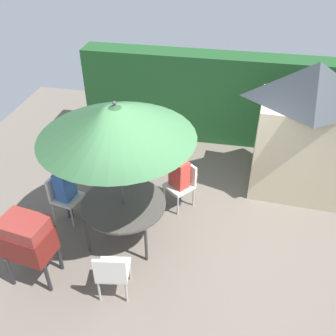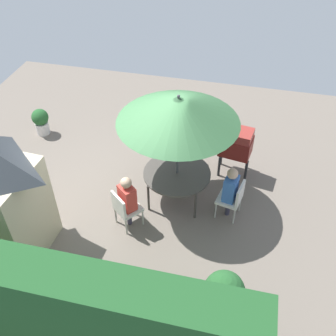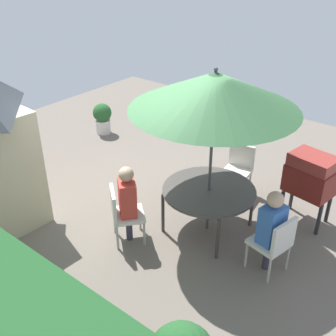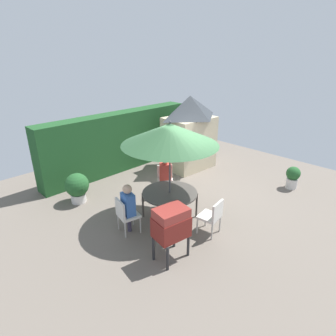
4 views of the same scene
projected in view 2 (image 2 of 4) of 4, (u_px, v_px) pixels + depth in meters
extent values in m
plane|color=#6B6056|center=(129.00, 194.00, 8.82)|extent=(11.00, 11.00, 0.00)
cube|color=#1E4C23|center=(50.00, 312.00, 5.56)|extent=(5.95, 0.64, 2.10)
cylinder|color=#47423D|center=(177.00, 173.00, 8.28)|extent=(1.43, 1.43, 0.04)
cylinder|color=#3C3834|center=(203.00, 174.00, 8.80)|extent=(0.05, 0.05, 0.69)
cylinder|color=#3C3834|center=(160.00, 168.00, 8.97)|extent=(0.05, 0.05, 0.69)
cylinder|color=#3C3834|center=(195.00, 206.00, 8.07)|extent=(0.05, 0.05, 0.69)
cylinder|color=#3C3834|center=(148.00, 198.00, 8.24)|extent=(0.05, 0.05, 0.69)
cylinder|color=#4C4C51|center=(177.00, 153.00, 7.91)|extent=(0.04, 0.04, 2.54)
cone|color=#2D5633|center=(178.00, 110.00, 7.24)|extent=(2.36, 2.36, 0.52)
sphere|color=#4C4C51|center=(179.00, 96.00, 7.06)|extent=(0.06, 0.06, 0.06)
cube|color=maroon|center=(236.00, 146.00, 8.89)|extent=(0.77, 0.61, 0.45)
cube|color=maroon|center=(238.00, 134.00, 8.67)|extent=(0.73, 0.58, 0.20)
cylinder|color=#262628|center=(247.00, 159.00, 9.32)|extent=(0.06, 0.06, 0.55)
cylinder|color=#262628|center=(221.00, 155.00, 9.42)|extent=(0.06, 0.06, 0.55)
cylinder|color=#262628|center=(246.00, 170.00, 9.01)|extent=(0.06, 0.06, 0.55)
cylinder|color=#262628|center=(219.00, 166.00, 9.12)|extent=(0.06, 0.06, 0.55)
cube|color=silver|center=(128.00, 208.00, 7.88)|extent=(0.65, 0.65, 0.06)
cube|color=silver|center=(119.00, 205.00, 7.63)|extent=(0.39, 0.33, 0.45)
cylinder|color=#AFABA3|center=(116.00, 214.00, 8.05)|extent=(0.04, 0.04, 0.45)
cylinder|color=#AFABA3|center=(126.00, 226.00, 7.82)|extent=(0.04, 0.04, 0.45)
cylinder|color=#AFABA3|center=(132.00, 206.00, 8.24)|extent=(0.04, 0.04, 0.45)
cylinder|color=#AFABA3|center=(143.00, 217.00, 8.00)|extent=(0.04, 0.04, 0.45)
cube|color=silver|center=(229.00, 199.00, 8.07)|extent=(0.55, 0.55, 0.06)
cube|color=silver|center=(240.00, 194.00, 7.86)|extent=(0.14, 0.46, 0.45)
cylinder|color=#AFABA3|center=(234.00, 216.00, 8.02)|extent=(0.04, 0.04, 0.45)
cylinder|color=#AFABA3|center=(240.00, 203.00, 8.29)|extent=(0.04, 0.04, 0.45)
cylinder|color=#AFABA3|center=(216.00, 210.00, 8.15)|extent=(0.04, 0.04, 0.45)
cylinder|color=#AFABA3|center=(222.00, 198.00, 8.42)|extent=(0.04, 0.04, 0.45)
cube|color=silver|center=(180.00, 149.00, 9.33)|extent=(0.52, 0.52, 0.06)
cube|color=silver|center=(181.00, 136.00, 9.34)|extent=(0.46, 0.12, 0.45)
cylinder|color=#AFABA3|center=(189.00, 151.00, 9.61)|extent=(0.04, 0.04, 0.45)
cylinder|color=#AFABA3|center=(172.00, 151.00, 9.64)|extent=(0.04, 0.04, 0.45)
cylinder|color=#AFABA3|center=(188.00, 162.00, 9.31)|extent=(0.04, 0.04, 0.45)
cylinder|color=#AFABA3|center=(171.00, 161.00, 9.34)|extent=(0.04, 0.04, 0.45)
cylinder|color=silver|center=(43.00, 128.00, 10.47)|extent=(0.34, 0.34, 0.32)
sphere|color=#235628|center=(40.00, 117.00, 10.24)|extent=(0.43, 0.43, 0.43)
cylinder|color=silver|center=(222.00, 305.00, 6.64)|extent=(0.42, 0.42, 0.26)
sphere|color=#235628|center=(224.00, 291.00, 6.36)|extent=(0.68, 0.68, 0.68)
cube|color=#CC3D33|center=(127.00, 198.00, 7.68)|extent=(0.42, 0.40, 0.55)
sphere|color=tan|center=(126.00, 183.00, 7.42)|extent=(0.22, 0.22, 0.22)
cylinder|color=#383347|center=(129.00, 215.00, 8.02)|extent=(0.10, 0.10, 0.48)
cube|color=#3866B2|center=(231.00, 188.00, 7.87)|extent=(0.31, 0.38, 0.55)
sphere|color=tan|center=(233.00, 174.00, 7.61)|extent=(0.22, 0.22, 0.22)
cylinder|color=#383347|center=(228.00, 206.00, 8.21)|extent=(0.10, 0.10, 0.48)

